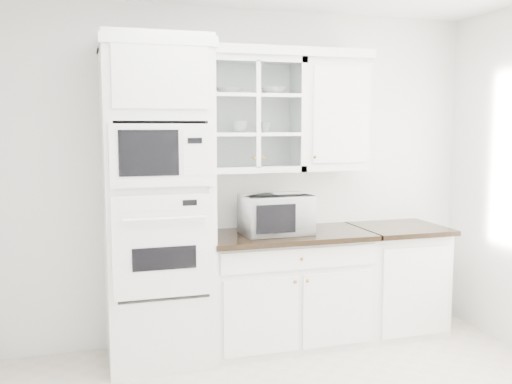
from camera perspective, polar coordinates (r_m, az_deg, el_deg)
name	(u,v)px	position (r m, az deg, el deg)	size (l,w,h in m)	color
room_shell	(302,124)	(3.44, 4.60, 6.84)	(4.00, 3.50, 2.70)	white
oven_column	(157,203)	(4.26, -9.84, -1.08)	(0.76, 0.68, 2.40)	white
base_cabinet_run	(287,288)	(4.68, 3.09, -9.52)	(1.32, 0.67, 0.92)	white
extra_base_cabinet	(396,278)	(5.10, 13.85, -8.36)	(0.72, 0.67, 0.92)	white
upper_cabinet_glass	(252,115)	(4.55, -0.38, 7.71)	(0.80, 0.33, 0.90)	white
upper_cabinet_solid	(331,115)	(4.78, 7.48, 7.61)	(0.55, 0.33, 0.90)	white
crown_molding	(240,52)	(4.53, -1.60, 13.87)	(2.14, 0.38, 0.07)	white
countertop_microwave	(275,214)	(4.50, 1.94, -2.20)	(0.53, 0.44, 0.31)	white
bowl_a	(230,91)	(4.51, -2.65, 10.06)	(0.20, 0.20, 0.05)	white
bowl_b	(274,91)	(4.62, 1.83, 10.06)	(0.19, 0.19, 0.06)	white
cup_a	(240,127)	(4.52, -1.63, 6.54)	(0.12, 0.12, 0.09)	white
cup_b	(266,128)	(4.59, 0.98, 6.46)	(0.09, 0.09, 0.08)	white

